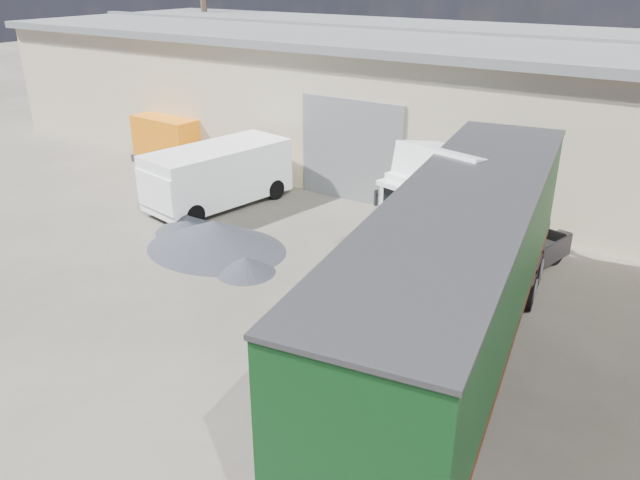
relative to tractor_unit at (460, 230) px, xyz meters
The scene contains 7 objects.
ground 6.99m from the tractor_unit, 123.67° to the right, with size 120.00×120.00×0.00m, color #2B2923.
warehouse 14.26m from the tractor_unit, 133.34° to the left, with size 30.60×12.60×5.42m.
tractor_unit is the anchor object (origin of this frame).
box_trailer 3.59m from the tractor_unit, 68.75° to the right, with size 4.28×11.96×3.89m.
panel_van 9.44m from the tractor_unit, behind, with size 2.97×5.39×2.09m.
orange_skip 15.08m from the tractor_unit, 164.01° to the left, with size 3.28×2.16×1.99m.
gravel_heap 7.22m from the tractor_unit, 167.50° to the right, with size 5.48×4.86×0.91m.
Camera 1 is at (8.79, -8.25, 7.71)m, focal length 35.00 mm.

